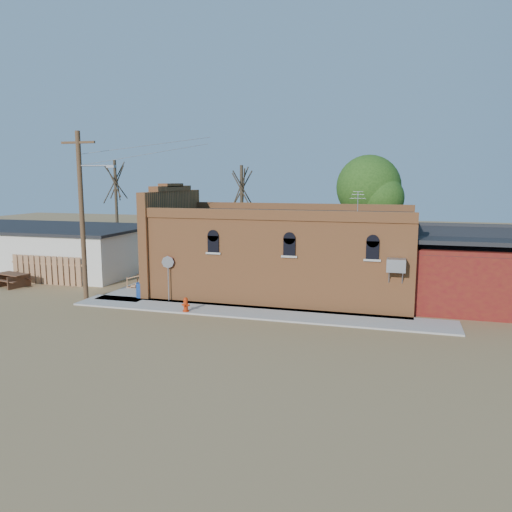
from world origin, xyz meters
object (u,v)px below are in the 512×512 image
(fire_hydrant, at_px, (186,305))
(stop_sign, at_px, (168,266))
(trash_barrel, at_px, (141,290))
(brick_bar, at_px, (279,253))
(picnic_table, at_px, (13,278))
(utility_pole, at_px, (83,212))

(fire_hydrant, distance_m, stop_sign, 2.95)
(stop_sign, bearing_deg, fire_hydrant, -38.54)
(stop_sign, relative_size, trash_barrel, 2.97)
(brick_bar, xyz_separation_m, picnic_table, (-15.97, -2.86, -1.80))
(picnic_table, bearing_deg, utility_pole, 0.75)
(utility_pole, bearing_deg, picnic_table, 166.94)
(stop_sign, relative_size, picnic_table, 1.05)
(fire_hydrant, height_order, picnic_table, picnic_table)
(utility_pole, relative_size, fire_hydrant, 12.70)
(utility_pole, bearing_deg, fire_hydrant, -10.62)
(brick_bar, xyz_separation_m, stop_sign, (-5.15, -3.69, -0.40))
(fire_hydrant, bearing_deg, brick_bar, 72.39)
(fire_hydrant, height_order, trash_barrel, trash_barrel)
(trash_barrel, bearing_deg, stop_sign, -7.88)
(stop_sign, distance_m, picnic_table, 10.94)
(fire_hydrant, bearing_deg, utility_pole, -176.72)
(picnic_table, bearing_deg, stop_sign, 9.40)
(utility_pole, height_order, trash_barrel, utility_pole)
(trash_barrel, height_order, picnic_table, trash_barrel)
(utility_pole, bearing_deg, trash_barrel, 16.59)
(fire_hydrant, relative_size, picnic_table, 0.31)
(trash_barrel, bearing_deg, utility_pole, -163.41)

